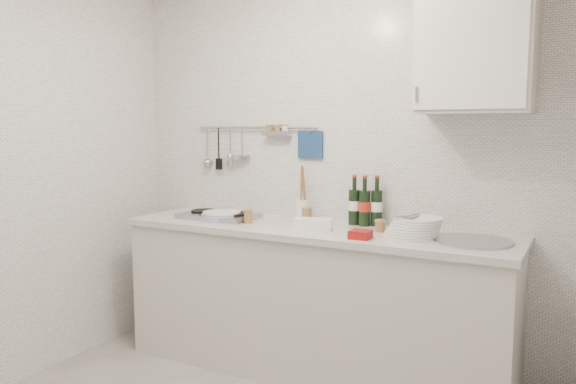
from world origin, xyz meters
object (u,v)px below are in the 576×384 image
object	(u,v)px
wall_cabinet	(476,47)
utensil_crock	(302,207)
plate_stack_hob	(220,216)
wine_bottles	(365,201)
plate_stack_sink	(414,227)

from	to	relation	value
wall_cabinet	utensil_crock	distance (m)	1.44
utensil_crock	plate_stack_hob	bearing A→B (deg)	-152.30
wall_cabinet	plate_stack_hob	distance (m)	1.86
plate_stack_hob	utensil_crock	size ratio (longest dim) A/B	0.77
wine_bottles	plate_stack_sink	bearing A→B (deg)	-29.64
wall_cabinet	utensil_crock	size ratio (longest dim) A/B	1.96
utensil_crock	plate_stack_sink	bearing A→B (deg)	-14.76
plate_stack_sink	utensil_crock	size ratio (longest dim) A/B	0.91
plate_stack_hob	wine_bottles	distance (m)	0.96
plate_stack_sink	wine_bottles	size ratio (longest dim) A/B	1.04
wall_cabinet	plate_stack_hob	xyz separation A→B (m)	(-1.56, -0.17, -1.00)
plate_stack_sink	wall_cabinet	bearing A→B (deg)	25.78
plate_stack_hob	utensil_crock	xyz separation A→B (m)	(0.48, 0.25, 0.06)
wall_cabinet	utensil_crock	world-z (taller)	wall_cabinet
wall_cabinet	wine_bottles	xyz separation A→B (m)	(-0.64, 0.08, -0.87)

